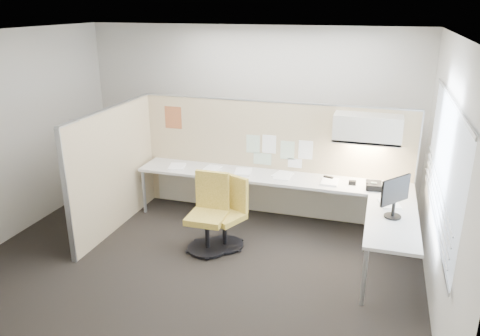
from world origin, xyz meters
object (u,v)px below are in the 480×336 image
(desk, at_px, (291,190))
(phone, at_px, (373,186))
(chair_right, at_px, (209,215))
(chair_left, at_px, (228,215))
(monitor, at_px, (395,195))

(desk, xyz_separation_m, phone, (1.12, 0.04, 0.18))
(desk, bearing_deg, chair_right, -136.22)
(desk, distance_m, chair_right, 1.27)
(desk, height_order, chair_right, chair_right)
(phone, bearing_deg, chair_left, -159.53)
(chair_right, xyz_separation_m, monitor, (2.28, 0.08, 0.54))
(chair_left, xyz_separation_m, monitor, (2.07, -0.07, 0.58))
(chair_right, xyz_separation_m, phone, (2.03, 0.92, 0.31))
(chair_left, height_order, chair_right, chair_right)
(chair_right, relative_size, phone, 4.73)
(desk, distance_m, monitor, 1.64)
(chair_left, bearing_deg, chair_right, -121.73)
(chair_left, relative_size, monitor, 1.91)
(chair_left, xyz_separation_m, phone, (1.82, 0.77, 0.34))
(monitor, distance_m, phone, 0.91)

